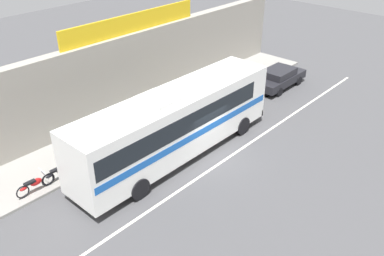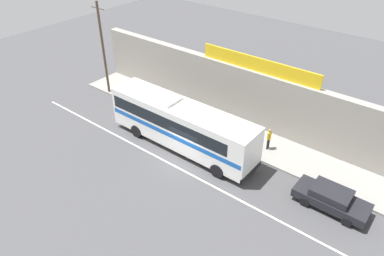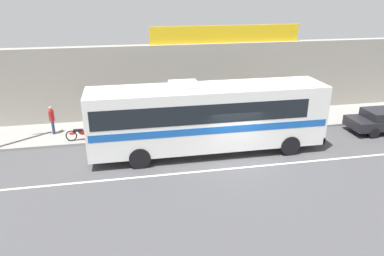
# 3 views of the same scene
# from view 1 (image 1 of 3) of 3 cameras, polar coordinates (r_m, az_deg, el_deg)

# --- Properties ---
(ground_plane) EXTENTS (70.00, 70.00, 0.00)m
(ground_plane) POSITION_cam_1_polar(r_m,az_deg,el_deg) (21.50, 2.61, -3.86)
(ground_plane) COLOR #444447
(sidewalk_slab) EXTENTS (30.00, 3.60, 0.14)m
(sidewalk_slab) POSITION_cam_1_polar(r_m,az_deg,el_deg) (24.61, -6.70, 0.80)
(sidewalk_slab) COLOR gray
(sidewalk_slab) RESTS_ON ground_plane
(storefront_facade) EXTENTS (30.00, 0.70, 4.80)m
(storefront_facade) POSITION_cam_1_polar(r_m,az_deg,el_deg) (25.13, -10.30, 7.05)
(storefront_facade) COLOR gray
(storefront_facade) RESTS_ON ground_plane
(storefront_billboard) EXTENTS (9.90, 0.12, 1.10)m
(storefront_billboard) POSITION_cam_1_polar(r_m,az_deg,el_deg) (25.03, -8.27, 14.29)
(storefront_billboard) COLOR gold
(storefront_billboard) RESTS_ON storefront_facade
(road_center_stripe) EXTENTS (30.00, 0.14, 0.01)m
(road_center_stripe) POSITION_cam_1_polar(r_m,az_deg,el_deg) (21.09, 4.29, -4.65)
(road_center_stripe) COLOR silver
(road_center_stripe) RESTS_ON ground_plane
(intercity_bus) EXTENTS (12.09, 2.66, 3.78)m
(intercity_bus) POSITION_cam_1_polar(r_m,az_deg,el_deg) (20.41, -2.37, 0.94)
(intercity_bus) COLOR white
(intercity_bus) RESTS_ON ground_plane
(parked_car) EXTENTS (4.45, 1.90, 1.37)m
(parked_car) POSITION_cam_1_polar(r_m,az_deg,el_deg) (29.59, 12.01, 6.91)
(parked_car) COLOR black
(parked_car) RESTS_ON ground_plane
(motorcycle_black) EXTENTS (1.84, 0.56, 0.94)m
(motorcycle_black) POSITION_cam_1_polar(r_m,az_deg,el_deg) (19.89, -21.09, -7.29)
(motorcycle_black) COLOR black
(motorcycle_black) RESTS_ON sidewalk_slab
(motorcycle_orange) EXTENTS (1.93, 0.56, 0.94)m
(motorcycle_orange) POSITION_cam_1_polar(r_m,az_deg,el_deg) (20.34, -17.91, -5.75)
(motorcycle_orange) COLOR black
(motorcycle_orange) RESTS_ON sidewalk_slab
(pedestrian_far_right) EXTENTS (0.30, 0.48, 1.74)m
(pedestrian_far_right) POSITION_cam_1_polar(r_m,az_deg,el_deg) (26.59, 0.21, 5.92)
(pedestrian_far_right) COLOR black
(pedestrian_far_right) RESTS_ON sidewalk_slab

